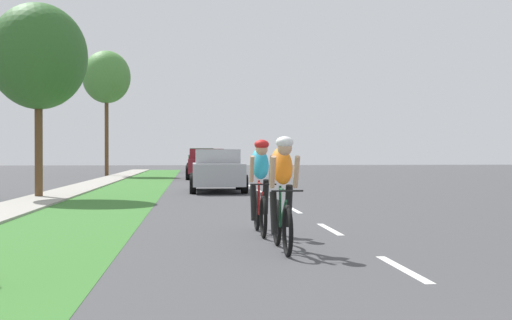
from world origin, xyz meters
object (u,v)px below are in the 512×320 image
Objects in this scene: cyclist_trailing at (260,186)px; street_tree_near at (38,57)px; cyclist_lead at (282,192)px; pickup_maroon at (206,164)px; street_tree_far at (107,78)px; suv_dark_green at (201,160)px; sedan_silver at (217,170)px.

cyclist_trailing is 0.29× the size of street_tree_near.
cyclist_lead and cyclist_trailing have the same top height.
cyclist_trailing is 24.78m from pickup_maroon.
street_tree_far is at bearing 102.06° from cyclist_trailing.
street_tree_near is 20.51m from street_tree_far.
street_tree_near is (-5.39, -27.65, 3.40)m from suv_dark_green.
pickup_maroon is at bearing -41.40° from street_tree_far.
street_tree_near is 0.77× the size of street_tree_far.
pickup_maroon is 0.85× the size of street_tree_near.
street_tree_far reaches higher than suv_dark_green.
street_tree_far is at bearing 138.60° from pickup_maroon.
cyclist_trailing is 0.40× the size of sedan_silver.
pickup_maroon is 9.68m from street_tree_far.
cyclist_lead is at bearing -78.45° from street_tree_far.
cyclist_lead is at bearing -62.87° from street_tree_near.
pickup_maroon is 0.65× the size of street_tree_far.
street_tree_near is at bearing 121.01° from cyclist_trailing.
cyclist_lead reaches higher than sedan_silver.
sedan_silver is 12.14m from pickup_maroon.
sedan_silver is at bearing -70.45° from street_tree_far.
cyclist_trailing is (-0.11, 1.89, 0.00)m from cyclist_lead.
cyclist_lead is 0.29× the size of street_tree_near.
cyclist_trailing is 0.34× the size of pickup_maroon.
suv_dark_green reaches higher than cyclist_trailing.
sedan_silver is 0.91× the size of suv_dark_green.
cyclist_trailing is at bearing -89.16° from pickup_maroon.
street_tree_far is at bearing -129.65° from suv_dark_green.
street_tree_near reaches higher than cyclist_lead.
street_tree_far reaches higher than cyclist_lead.
cyclist_lead is at bearing -88.68° from sedan_silver.
street_tree_far is (-0.60, 20.42, 1.79)m from street_tree_near.
cyclist_lead is 1.89m from cyclist_trailing.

